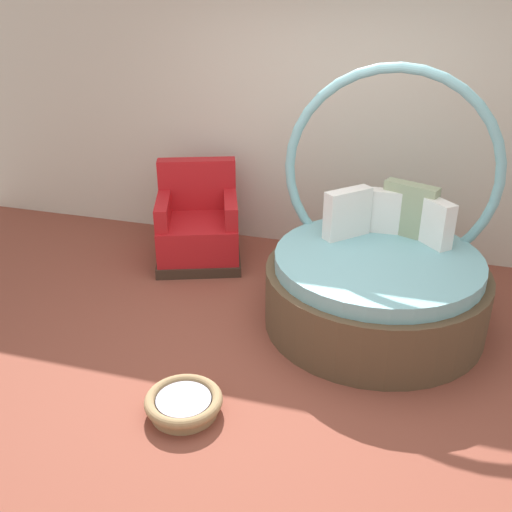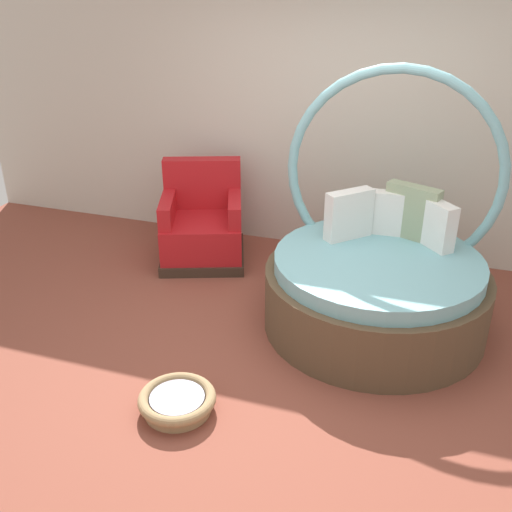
# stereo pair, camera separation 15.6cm
# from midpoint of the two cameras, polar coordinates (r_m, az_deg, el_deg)

# --- Properties ---
(ground_plane) EXTENTS (8.00, 8.00, 0.02)m
(ground_plane) POSITION_cam_midpoint_polar(r_m,az_deg,el_deg) (4.43, 2.09, -9.86)
(ground_plane) COLOR brown
(back_wall) EXTENTS (8.00, 0.12, 2.68)m
(back_wall) POSITION_cam_midpoint_polar(r_m,az_deg,el_deg) (5.77, 8.39, 13.39)
(back_wall) COLOR beige
(back_wall) RESTS_ON ground_plane
(round_daybed) EXTENTS (1.75, 1.75, 1.99)m
(round_daybed) POSITION_cam_midpoint_polar(r_m,az_deg,el_deg) (4.73, 12.75, -1.97)
(round_daybed) COLOR brown
(round_daybed) RESTS_ON ground_plane
(red_armchair) EXTENTS (1.02, 1.02, 0.94)m
(red_armchair) POSITION_cam_midpoint_polar(r_m,az_deg,el_deg) (5.74, -4.48, 2.88)
(red_armchair) COLOR #38281E
(red_armchair) RESTS_ON ground_plane
(pet_basket) EXTENTS (0.51, 0.51, 0.13)m
(pet_basket) POSITION_cam_midpoint_polar(r_m,az_deg,el_deg) (3.93, -6.55, -13.96)
(pet_basket) COLOR #9E7F56
(pet_basket) RESTS_ON ground_plane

